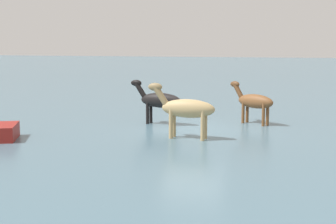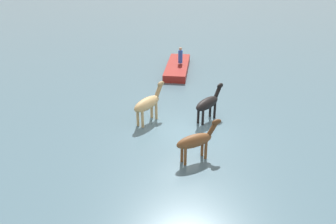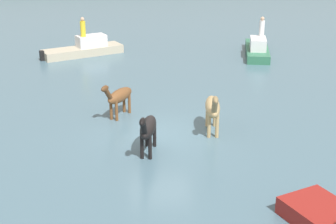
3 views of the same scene
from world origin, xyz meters
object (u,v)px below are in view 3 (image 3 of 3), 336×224
person_spotter_bow (262,27)px  boat_tender_starboard (84,50)px  boat_skiff_near (257,50)px  horse_gray_outer (148,128)px  person_boatman_standing (83,28)px  horse_dark_mare (213,108)px  horse_chestnut_trailing (119,96)px

person_spotter_bow → boat_tender_starboard: bearing=175.7°
boat_skiff_near → boat_tender_starboard: size_ratio=0.99×
horse_gray_outer → person_boatman_standing: bearing=-155.2°
horse_gray_outer → horse_dark_mare: size_ratio=0.93×
horse_gray_outer → person_spotter_bow: (7.68, 13.68, 0.76)m
horse_dark_mare → boat_tender_starboard: horse_dark_mare is taller
horse_gray_outer → person_boatman_standing: size_ratio=1.93×
horse_gray_outer → horse_dark_mare: 3.12m
horse_chestnut_trailing → boat_tender_starboard: size_ratio=0.39×
boat_skiff_near → person_boatman_standing: 10.89m
boat_skiff_near → person_spotter_bow: bearing=131.0°
horse_dark_mare → horse_chestnut_trailing: size_ratio=1.22×
boat_tender_starboard → person_spotter_bow: size_ratio=4.29×
person_spotter_bow → horse_chestnut_trailing: bearing=-131.3°
horse_dark_mare → boat_skiff_near: (4.82, 11.85, -0.73)m
horse_chestnut_trailing → person_boatman_standing: 10.94m
horse_dark_mare → person_spotter_bow: person_spotter_bow is taller
horse_chestnut_trailing → person_boatman_standing: person_boatman_standing is taller
boat_skiff_near → person_boatman_standing: bearing=-82.8°
person_boatman_standing → horse_gray_outer: bearing=-77.0°
boat_skiff_near → person_spotter_bow: size_ratio=4.25×
horse_chestnut_trailing → person_spotter_bow: bearing=171.1°
horse_dark_mare → horse_chestnut_trailing: horse_dark_mare is taller
horse_chestnut_trailing → boat_tender_starboard: bearing=-135.8°
person_boatman_standing → person_spotter_bow: bearing=-3.7°
horse_dark_mare → person_boatman_standing: person_boatman_standing is taller
horse_gray_outer → horse_dark_mare: horse_dark_mare is taller
horse_gray_outer → person_spotter_bow: person_spotter_bow is taller
horse_gray_outer → horse_chestnut_trailing: bearing=-152.3°
boat_skiff_near → boat_tender_starboard: 10.81m
horse_chestnut_trailing → person_spotter_bow: person_spotter_bow is taller
person_spotter_bow → person_boatman_standing: person_boatman_standing is taller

